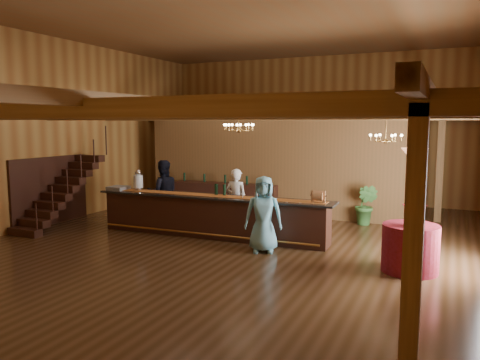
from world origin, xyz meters
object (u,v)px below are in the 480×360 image
at_px(backbar_shelf, 225,198).
at_px(round_table, 410,248).
at_px(raffle_drum, 318,196).
at_px(guest, 263,214).
at_px(floor_plant, 366,205).
at_px(chandelier_right, 386,137).
at_px(staff_second, 163,193).
at_px(tasting_bar, 211,216).
at_px(beverage_dispenser, 138,180).
at_px(chandelier_left, 239,127).
at_px(bartender, 236,201).
at_px(pendant_lamp, 415,153).

xyz_separation_m(backbar_shelf, round_table, (6.16, -4.04, -0.02)).
bearing_deg(backbar_shelf, raffle_drum, -41.15).
distance_m(guest, floor_plant, 4.28).
bearing_deg(chandelier_right, staff_second, -170.85).
height_order(tasting_bar, guest, guest).
bearing_deg(staff_second, beverage_dispenser, 22.20).
bearing_deg(beverage_dispenser, chandelier_left, 11.26).
xyz_separation_m(chandelier_right, guest, (-2.35, -2.45, -1.74)).
height_order(round_table, bartender, bartender).
bearing_deg(round_table, pendant_lamp, 0.00).
bearing_deg(pendant_lamp, bartender, 160.34).
bearing_deg(pendant_lamp, guest, 177.64).
height_order(chandelier_right, pendant_lamp, same).
relative_size(chandelier_right, guest, 0.45).
xyz_separation_m(pendant_lamp, guest, (-3.24, 0.13, -1.51)).
relative_size(staff_second, guest, 1.08).
distance_m(tasting_bar, backbar_shelf, 3.29).
distance_m(tasting_bar, pendant_lamp, 5.45).
bearing_deg(chandelier_left, guest, -47.31).
xyz_separation_m(tasting_bar, beverage_dispenser, (-2.31, -0.03, 0.82)).
relative_size(bartender, staff_second, 0.92).
height_order(pendant_lamp, floor_plant, pendant_lamp).
distance_m(chandelier_right, floor_plant, 2.60).
distance_m(tasting_bar, staff_second, 2.10).
distance_m(round_table, floor_plant, 4.35).
bearing_deg(pendant_lamp, beverage_dispenser, 172.89).
height_order(backbar_shelf, floor_plant, floor_plant).
height_order(round_table, floor_plant, floor_plant).
distance_m(bartender, guest, 2.07).
xyz_separation_m(raffle_drum, backbar_shelf, (-3.99, 3.05, -0.77)).
height_order(beverage_dispenser, round_table, beverage_dispenser).
relative_size(pendant_lamp, guest, 0.51).
xyz_separation_m(chandelier_right, staff_second, (-6.10, -0.98, -1.67)).
bearing_deg(tasting_bar, beverage_dispenser, 178.67).
distance_m(backbar_shelf, chandelier_left, 3.87).
bearing_deg(chandelier_right, backbar_shelf, 164.56).
relative_size(tasting_bar, bartender, 3.74).
distance_m(chandelier_right, guest, 3.81).
height_order(raffle_drum, staff_second, staff_second).
bearing_deg(raffle_drum, guest, -141.09).
bearing_deg(bartender, beverage_dispenser, 18.30).
distance_m(chandelier_left, guest, 2.71).
bearing_deg(beverage_dispenser, guest, -10.79).
xyz_separation_m(tasting_bar, backbar_shelf, (-1.12, 3.09, -0.06)).
bearing_deg(beverage_dispenser, backbar_shelf, 69.15).
xyz_separation_m(backbar_shelf, chandelier_left, (1.68, -2.55, 2.39)).
bearing_deg(tasting_bar, round_table, -12.57).
relative_size(raffle_drum, pendant_lamp, 0.38).
distance_m(backbar_shelf, bartender, 2.85).
bearing_deg(raffle_drum, chandelier_left, 167.88).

